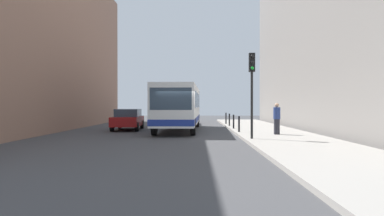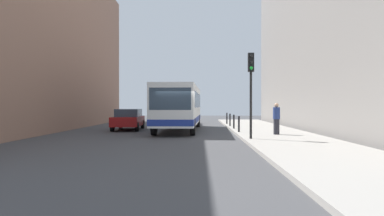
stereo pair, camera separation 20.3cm
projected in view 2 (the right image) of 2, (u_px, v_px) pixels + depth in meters
The scene contains 13 objects.
ground_plane at pixel (180, 136), 20.06m from camera, with size 80.00×80.00×0.00m, color #424244.
sidewalk at pixel (276, 135), 19.94m from camera, with size 4.40×40.00×0.15m, color #9E9991.
building_left at pixel (15, 35), 24.25m from camera, with size 7.00×32.00×13.12m, color #936B56.
building_right at pixel (355, 27), 23.76m from camera, with size 7.00×32.00×14.00m, color gray.
bus at pixel (180, 106), 24.65m from camera, with size 2.90×11.10×3.00m.
car_beside_bus at pixel (128, 119), 25.23m from camera, with size 1.99×4.46×1.48m.
car_behind_bus at pixel (180, 115), 34.87m from camera, with size 2.01×4.47×1.48m.
traffic_light at pixel (251, 79), 17.00m from camera, with size 0.28×0.33×4.10m.
bollard_near at pixel (239, 124), 21.30m from camera, with size 0.11×0.11×0.95m, color black.
bollard_mid at pixel (234, 122), 24.42m from camera, with size 0.11×0.11×0.95m, color black.
bollard_far at pixel (230, 120), 27.55m from camera, with size 0.11×0.11×0.95m, color black.
bollard_farthest at pixel (227, 118), 30.68m from camera, with size 0.11×0.11×0.95m, color black.
pedestrian_near_signal at pixel (276, 119), 19.48m from camera, with size 0.38×0.38×1.72m.
Camera 2 is at (1.09, -20.02, 1.75)m, focal length 33.33 mm.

